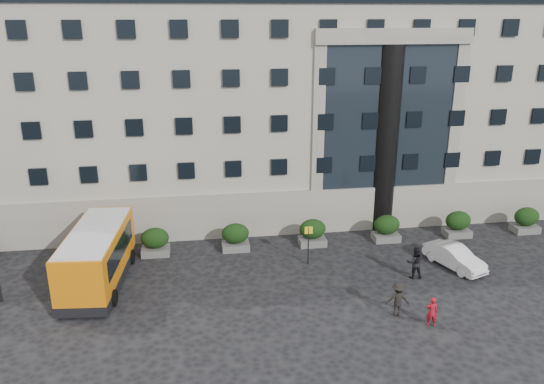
{
  "coord_description": "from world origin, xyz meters",
  "views": [
    {
      "loc": [
        -1.09,
        -24.33,
        14.94
      ],
      "look_at": [
        3.18,
        4.67,
        5.0
      ],
      "focal_mm": 35.0,
      "sensor_mm": 36.0,
      "label": 1
    }
  ],
  "objects_px": {
    "parked_car_d": "(53,223)",
    "hedge_a": "(155,241)",
    "pedestrian_a": "(432,312)",
    "hedge_d": "(387,228)",
    "bus_stop_sign": "(308,239)",
    "hedge_f": "(526,220)",
    "minibus": "(97,255)",
    "hedge_e": "(458,224)",
    "hedge_b": "(235,237)",
    "pedestrian_b": "(415,262)",
    "red_truck": "(62,189)",
    "white_taxi": "(455,257)",
    "pedestrian_c": "(398,299)",
    "hedge_c": "(313,232)"
  },
  "relations": [
    {
      "from": "parked_car_d",
      "to": "hedge_a",
      "type": "bearing_deg",
      "value": -35.08
    },
    {
      "from": "parked_car_d",
      "to": "pedestrian_a",
      "type": "xyz_separation_m",
      "value": [
        21.67,
        -15.45,
        0.15
      ]
    },
    {
      "from": "hedge_d",
      "to": "bus_stop_sign",
      "type": "relative_size",
      "value": 0.73
    },
    {
      "from": "hedge_f",
      "to": "bus_stop_sign",
      "type": "bearing_deg",
      "value": -170.37
    },
    {
      "from": "minibus",
      "to": "hedge_e",
      "type": "bearing_deg",
      "value": 13.36
    },
    {
      "from": "hedge_b",
      "to": "hedge_f",
      "type": "relative_size",
      "value": 1.0
    },
    {
      "from": "minibus",
      "to": "pedestrian_b",
      "type": "bearing_deg",
      "value": -1.08
    },
    {
      "from": "pedestrian_b",
      "to": "red_truck",
      "type": "bearing_deg",
      "value": -27.94
    },
    {
      "from": "bus_stop_sign",
      "to": "white_taxi",
      "type": "bearing_deg",
      "value": -10.72
    },
    {
      "from": "minibus",
      "to": "parked_car_d",
      "type": "xyz_separation_m",
      "value": [
        -4.52,
        8.5,
        -1.18
      ]
    },
    {
      "from": "bus_stop_sign",
      "to": "pedestrian_a",
      "type": "distance_m",
      "value": 9.0
    },
    {
      "from": "hedge_a",
      "to": "pedestrian_c",
      "type": "height_order",
      "value": "pedestrian_c"
    },
    {
      "from": "pedestrian_c",
      "to": "minibus",
      "type": "bearing_deg",
      "value": -11.16
    },
    {
      "from": "hedge_c",
      "to": "pedestrian_c",
      "type": "bearing_deg",
      "value": -75.27
    },
    {
      "from": "hedge_f",
      "to": "pedestrian_a",
      "type": "bearing_deg",
      "value": -138.58
    },
    {
      "from": "hedge_a",
      "to": "pedestrian_a",
      "type": "relative_size",
      "value": 1.16
    },
    {
      "from": "pedestrian_b",
      "to": "pedestrian_c",
      "type": "relative_size",
      "value": 1.06
    },
    {
      "from": "hedge_c",
      "to": "hedge_f",
      "type": "distance_m",
      "value": 15.6
    },
    {
      "from": "hedge_c",
      "to": "hedge_d",
      "type": "distance_m",
      "value": 5.2
    },
    {
      "from": "parked_car_d",
      "to": "pedestrian_c",
      "type": "bearing_deg",
      "value": -36.37
    },
    {
      "from": "hedge_d",
      "to": "parked_car_d",
      "type": "distance_m",
      "value": 23.64
    },
    {
      "from": "hedge_b",
      "to": "parked_car_d",
      "type": "xyz_separation_m",
      "value": [
        -12.7,
        5.02,
        -0.29
      ]
    },
    {
      "from": "hedge_b",
      "to": "pedestrian_b",
      "type": "distance_m",
      "value": 11.52
    },
    {
      "from": "bus_stop_sign",
      "to": "minibus",
      "type": "distance_m",
      "value": 12.5
    },
    {
      "from": "hedge_f",
      "to": "hedge_c",
      "type": "bearing_deg",
      "value": 180.0
    },
    {
      "from": "hedge_e",
      "to": "white_taxi",
      "type": "height_order",
      "value": "hedge_e"
    },
    {
      "from": "hedge_c",
      "to": "pedestrian_c",
      "type": "distance_m",
      "value": 9.57
    },
    {
      "from": "hedge_a",
      "to": "red_truck",
      "type": "xyz_separation_m",
      "value": [
        -8.01,
        10.58,
        0.46
      ]
    },
    {
      "from": "hedge_d",
      "to": "red_truck",
      "type": "bearing_deg",
      "value": 155.86
    },
    {
      "from": "hedge_a",
      "to": "hedge_c",
      "type": "xyz_separation_m",
      "value": [
        10.4,
        0.0,
        0.0
      ]
    },
    {
      "from": "hedge_b",
      "to": "hedge_a",
      "type": "bearing_deg",
      "value": 180.0
    },
    {
      "from": "minibus",
      "to": "white_taxi",
      "type": "bearing_deg",
      "value": 2.36
    },
    {
      "from": "hedge_e",
      "to": "parked_car_d",
      "type": "xyz_separation_m",
      "value": [
        -28.3,
        5.02,
        -0.29
      ]
    },
    {
      "from": "pedestrian_b",
      "to": "white_taxi",
      "type": "bearing_deg",
      "value": -155.67
    },
    {
      "from": "bus_stop_sign",
      "to": "white_taxi",
      "type": "xyz_separation_m",
      "value": [
        8.86,
        -1.68,
        -1.05
      ]
    },
    {
      "from": "hedge_c",
      "to": "bus_stop_sign",
      "type": "distance_m",
      "value": 3.05
    },
    {
      "from": "hedge_c",
      "to": "parked_car_d",
      "type": "xyz_separation_m",
      "value": [
        -17.9,
        5.02,
        -0.29
      ]
    },
    {
      "from": "pedestrian_a",
      "to": "pedestrian_b",
      "type": "xyz_separation_m",
      "value": [
        1.18,
        4.99,
        0.2
      ]
    },
    {
      "from": "hedge_f",
      "to": "hedge_d",
      "type": "bearing_deg",
      "value": 180.0
    },
    {
      "from": "hedge_a",
      "to": "pedestrian_c",
      "type": "distance_m",
      "value": 15.82
    },
    {
      "from": "hedge_e",
      "to": "pedestrian_b",
      "type": "bearing_deg",
      "value": -135.04
    },
    {
      "from": "pedestrian_a",
      "to": "hedge_b",
      "type": "bearing_deg",
      "value": -37.07
    },
    {
      "from": "parked_car_d",
      "to": "hedge_c",
      "type": "bearing_deg",
      "value": -16.95
    },
    {
      "from": "hedge_d",
      "to": "bus_stop_sign",
      "type": "height_order",
      "value": "bus_stop_sign"
    },
    {
      "from": "hedge_f",
      "to": "pedestrian_a",
      "type": "distance_m",
      "value": 15.78
    },
    {
      "from": "red_truck",
      "to": "parked_car_d",
      "type": "bearing_deg",
      "value": -85.93
    },
    {
      "from": "white_taxi",
      "to": "pedestrian_a",
      "type": "xyz_separation_m",
      "value": [
        -4.19,
        -5.96,
        0.11
      ]
    },
    {
      "from": "hedge_e",
      "to": "bus_stop_sign",
      "type": "height_order",
      "value": "bus_stop_sign"
    },
    {
      "from": "hedge_c",
      "to": "parked_car_d",
      "type": "bearing_deg",
      "value": 164.34
    },
    {
      "from": "red_truck",
      "to": "pedestrian_b",
      "type": "bearing_deg",
      "value": -35.59
    }
  ]
}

